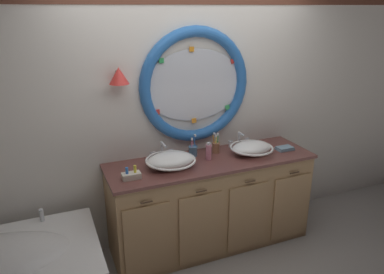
# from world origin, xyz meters

# --- Properties ---
(ground_plane) EXTENTS (14.00, 14.00, 0.00)m
(ground_plane) POSITION_xyz_m (0.00, 0.00, 0.00)
(ground_plane) COLOR gray
(back_wall_assembly) EXTENTS (6.40, 0.26, 2.60)m
(back_wall_assembly) POSITION_xyz_m (0.00, 0.58, 1.33)
(back_wall_assembly) COLOR silver
(back_wall_assembly) RESTS_ON ground_plane
(vanity_counter) EXTENTS (1.97, 0.63, 0.91)m
(vanity_counter) POSITION_xyz_m (0.10, 0.25, 0.46)
(vanity_counter) COLOR tan
(vanity_counter) RESTS_ON ground_plane
(sink_basin_left) EXTENTS (0.45, 0.45, 0.13)m
(sink_basin_left) POSITION_xyz_m (-0.32, 0.23, 0.98)
(sink_basin_left) COLOR white
(sink_basin_left) RESTS_ON vanity_counter
(sink_basin_right) EXTENTS (0.42, 0.42, 0.12)m
(sink_basin_right) POSITION_xyz_m (0.51, 0.23, 0.97)
(sink_basin_right) COLOR white
(sink_basin_right) RESTS_ON vanity_counter
(faucet_set_left) EXTENTS (0.23, 0.15, 0.16)m
(faucet_set_left) POSITION_xyz_m (-0.32, 0.47, 0.97)
(faucet_set_left) COLOR silver
(faucet_set_left) RESTS_ON vanity_counter
(faucet_set_right) EXTENTS (0.24, 0.12, 0.15)m
(faucet_set_right) POSITION_xyz_m (0.51, 0.47, 0.97)
(faucet_set_right) COLOR silver
(faucet_set_right) RESTS_ON vanity_counter
(toothbrush_holder_left) EXTENTS (0.09, 0.09, 0.22)m
(toothbrush_holder_left) POSITION_xyz_m (-0.03, 0.40, 0.96)
(toothbrush_holder_left) COLOR slate
(toothbrush_holder_left) RESTS_ON vanity_counter
(toothbrush_holder_right) EXTENTS (0.08, 0.08, 0.20)m
(toothbrush_holder_right) POSITION_xyz_m (0.21, 0.39, 0.97)
(toothbrush_holder_right) COLOR #996647
(toothbrush_holder_right) RESTS_ON vanity_counter
(soap_dispenser) EXTENTS (0.05, 0.06, 0.18)m
(soap_dispenser) POSITION_xyz_m (0.07, 0.26, 0.99)
(soap_dispenser) COLOR pink
(soap_dispenser) RESTS_ON vanity_counter
(folded_hand_towel) EXTENTS (0.17, 0.11, 0.03)m
(folded_hand_towel) POSITION_xyz_m (0.88, 0.19, 0.92)
(folded_hand_towel) COLOR #7593A8
(folded_hand_towel) RESTS_ON vanity_counter
(toiletry_basket) EXTENTS (0.15, 0.09, 0.11)m
(toiletry_basket) POSITION_xyz_m (-0.70, 0.14, 0.94)
(toiletry_basket) COLOR beige
(toiletry_basket) RESTS_ON vanity_counter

